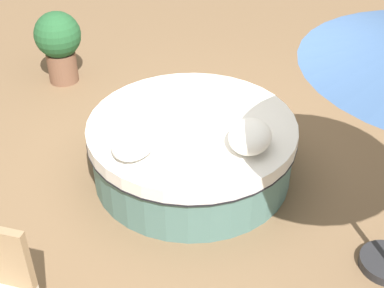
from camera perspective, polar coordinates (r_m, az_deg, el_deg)
ground_plane at (r=5.30m, az=-0.00°, el=-3.14°), size 16.00×16.00×0.00m
round_bed at (r=5.12m, az=-0.00°, el=-0.48°), size 1.98×1.98×0.60m
throw_pillow_0 at (r=4.60m, az=-6.16°, el=0.28°), size 0.55×0.38×0.16m
throw_pillow_1 at (r=4.61m, az=6.22°, el=0.82°), size 0.49×0.38×0.22m
planter at (r=6.84m, az=-14.09°, el=10.55°), size 0.57×0.57×0.91m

